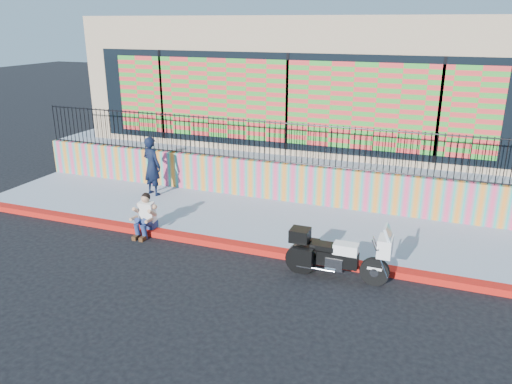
% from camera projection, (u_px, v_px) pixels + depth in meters
% --- Properties ---
extents(ground, '(90.00, 90.00, 0.00)m').
position_uv_depth(ground, '(232.00, 248.00, 11.81)').
color(ground, black).
rests_on(ground, ground).
extents(red_curb, '(16.00, 0.30, 0.15)m').
position_uv_depth(red_curb, '(232.00, 245.00, 11.79)').
color(red_curb, '#B70D0D').
rests_on(red_curb, ground).
extents(sidewalk, '(16.00, 3.00, 0.15)m').
position_uv_depth(sidewalk, '(257.00, 220.00, 13.25)').
color(sidewalk, '#99A3B8').
rests_on(sidewalk, ground).
extents(mural_wall, '(16.00, 0.20, 1.10)m').
position_uv_depth(mural_wall, '(276.00, 181.00, 14.46)').
color(mural_wall, '#EC3E6F').
rests_on(mural_wall, sidewalk).
extents(metal_fence, '(15.80, 0.04, 1.20)m').
position_uv_depth(metal_fence, '(277.00, 142.00, 14.08)').
color(metal_fence, black).
rests_on(metal_fence, mural_wall).
extents(elevated_platform, '(16.00, 10.00, 1.25)m').
position_uv_depth(elevated_platform, '(319.00, 145.00, 18.99)').
color(elevated_platform, '#99A3B8').
rests_on(elevated_platform, ground).
extents(storefront_building, '(14.00, 8.06, 4.00)m').
position_uv_depth(storefront_building, '(321.00, 75.00, 17.94)').
color(storefront_building, tan).
rests_on(storefront_building, elevated_platform).
extents(police_motorcycle, '(2.13, 0.70, 1.33)m').
position_uv_depth(police_motorcycle, '(336.00, 254.00, 10.27)').
color(police_motorcycle, black).
rests_on(police_motorcycle, ground).
extents(police_officer, '(0.74, 0.59, 1.77)m').
position_uv_depth(police_officer, '(152.00, 166.00, 14.76)').
color(police_officer, black).
rests_on(police_officer, sidewalk).
extents(seated_man, '(0.54, 0.71, 1.06)m').
position_uv_depth(seated_man, '(144.00, 219.00, 12.35)').
color(seated_man, navy).
rests_on(seated_man, ground).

